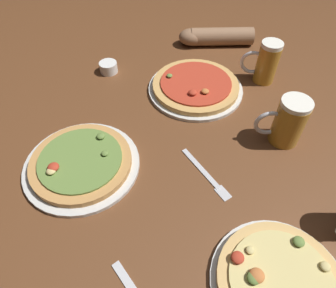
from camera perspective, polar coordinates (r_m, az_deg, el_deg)
name	(u,v)px	position (r m, az deg, el deg)	size (l,w,h in m)	color
ground_plane	(168,152)	(0.90, 0.00, -1.48)	(2.40, 2.40, 0.03)	brown
pizza_plate_near	(81,163)	(0.86, -15.97, -3.46)	(0.32, 0.32, 0.05)	silver
pizza_plate_far	(196,87)	(1.07, 5.20, 10.68)	(0.33, 0.33, 0.05)	silver
pizza_plate_side	(279,282)	(0.72, 20.18, -23.20)	(0.29, 0.29, 0.05)	silver
beer_mug_dark	(266,62)	(1.14, 17.90, 14.36)	(0.13, 0.07, 0.15)	#B27A23
beer_mug_amber	(288,122)	(0.92, 21.59, 3.91)	(0.14, 0.09, 0.15)	#B27A23
ramekin_sauce	(108,67)	(1.18, -11.11, 13.95)	(0.06, 0.06, 0.04)	white
fork_left	(206,174)	(0.83, 7.17, -5.61)	(0.12, 0.18, 0.01)	silver
diner_arm	(213,37)	(1.33, 8.43, 19.32)	(0.30, 0.08, 0.07)	#936B4C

